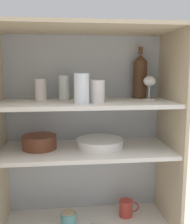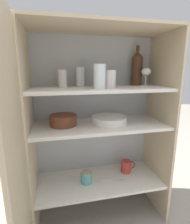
{
  "view_description": "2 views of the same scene",
  "coord_description": "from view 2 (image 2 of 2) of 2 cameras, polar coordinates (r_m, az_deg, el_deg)",
  "views": [
    {
      "loc": [
        -0.1,
        -1.16,
        1.13
      ],
      "look_at": [
        0.05,
        0.21,
        0.91
      ],
      "focal_mm": 42.0,
      "sensor_mm": 36.0,
      "label": 1
    },
    {
      "loc": [
        -0.29,
        -0.94,
        1.07
      ],
      "look_at": [
        -0.03,
        0.19,
        0.8
      ],
      "focal_mm": 28.0,
      "sensor_mm": 36.0,
      "label": 2
    }
  ],
  "objects": [
    {
      "name": "plate_stack_white",
      "position": [
        1.25,
        4.67,
        -2.43
      ],
      "size": [
        0.25,
        0.25,
        0.04
      ],
      "color": "white",
      "rests_on": "shelf_board_middle"
    },
    {
      "name": "coffee_mug_primary",
      "position": [
        1.49,
        10.18,
        -17.03
      ],
      "size": [
        0.12,
        0.08,
        0.1
      ],
      "color": "#BC3D33",
      "rests_on": "shelf_board_lower"
    },
    {
      "name": "shelf_board_middle",
      "position": [
        1.22,
        1.57,
        -4.37
      ],
      "size": [
        0.9,
        0.37,
        0.02
      ],
      "primitive_type": "cube",
      "color": "silver"
    },
    {
      "name": "tumbler_glass_1",
      "position": [
        1.13,
        4.88,
        10.65
      ],
      "size": [
        0.08,
        0.08,
        0.11
      ],
      "color": "silver",
      "rests_on": "shelf_board_upper"
    },
    {
      "name": "wine_bottle",
      "position": [
        1.39,
        13.52,
        13.73
      ],
      "size": [
        0.08,
        0.08,
        0.29
      ],
      "color": "#4C2D19",
      "rests_on": "shelf_board_upper"
    },
    {
      "name": "tumbler_glass_0",
      "position": [
        1.06,
        1.49,
        11.45
      ],
      "size": [
        0.07,
        0.07,
        0.15
      ],
      "color": "white",
      "rests_on": "shelf_board_upper"
    },
    {
      "name": "shelf_board_upper",
      "position": [
        1.17,
        1.64,
        7.54
      ],
      "size": [
        0.9,
        0.37,
        0.02
      ],
      "primitive_type": "cube",
      "color": "silver"
    },
    {
      "name": "tumbler_glass_3",
      "position": [
        1.22,
        2.15,
        10.87
      ],
      "size": [
        0.06,
        0.06,
        0.11
      ],
      "color": "white",
      "rests_on": "shelf_board_upper"
    },
    {
      "name": "cupboard_door",
      "position": [
        0.82,
        -23.58,
        -18.25
      ],
      "size": [
        0.05,
        0.47,
        1.33
      ],
      "color": "tan",
      "rests_on": "ground_plane"
    },
    {
      "name": "mixing_bowl_large",
      "position": [
        1.19,
        -10.33,
        -2.49
      ],
      "size": [
        0.18,
        0.18,
        0.07
      ],
      "color": "brown",
      "rests_on": "shelf_board_middle"
    },
    {
      "name": "cupboard_top_panel",
      "position": [
        1.19,
        1.78,
        25.83
      ],
      "size": [
        0.94,
        0.41,
        0.02
      ],
      "primitive_type": "cube",
      "color": "#CCB793",
      "rests_on": "cupboard_side_left"
    },
    {
      "name": "cupboard_back_panel",
      "position": [
        1.41,
        -0.4,
        -3.74
      ],
      "size": [
        0.94,
        0.02,
        1.33
      ],
      "primitive_type": "cube",
      "color": "#B2B7BC",
      "rests_on": "ground_plane"
    },
    {
      "name": "cupboard_side_left",
      "position": [
        1.21,
        -20.23,
        -7.54
      ],
      "size": [
        0.02,
        0.41,
        1.33
      ],
      "primitive_type": "cube",
      "color": "#CCB793",
      "rests_on": "ground_plane"
    },
    {
      "name": "wine_glass_0",
      "position": [
        1.32,
        16.33,
        12.14
      ],
      "size": [
        0.07,
        0.07,
        0.13
      ],
      "color": "white",
      "rests_on": "shelf_board_upper"
    },
    {
      "name": "serving_spoon",
      "position": [
        1.4,
        6.62,
        -21.17
      ],
      "size": [
        0.17,
        0.06,
        0.01
      ],
      "color": "silver",
      "rests_on": "shelf_board_lower"
    },
    {
      "name": "tumbler_glass_4",
      "position": [
        1.26,
        -4.8,
        11.37
      ],
      "size": [
        0.06,
        0.06,
        0.13
      ],
      "color": "white",
      "rests_on": "shelf_board_upper"
    },
    {
      "name": "tumbler_glass_2",
      "position": [
        1.2,
        -10.53,
        10.71
      ],
      "size": [
        0.06,
        0.06,
        0.11
      ],
      "color": "silver",
      "rests_on": "shelf_board_upper"
    },
    {
      "name": "shelf_board_lower",
      "position": [
        1.41,
        1.45,
        -21.51
      ],
      "size": [
        0.9,
        0.37,
        0.02
      ],
      "primitive_type": "cube",
      "color": "silver"
    },
    {
      "name": "cupboard_side_right",
      "position": [
        1.41,
        20.01,
        -4.59
      ],
      "size": [
        0.02,
        0.41,
        1.33
      ],
      "primitive_type": "cube",
      "color": "#CCB793",
      "rests_on": "ground_plane"
    },
    {
      "name": "storage_jar",
      "position": [
        1.35,
        -2.85,
        -20.5
      ],
      "size": [
        0.08,
        0.08,
        0.09
      ],
      "color": "#5BA3A8",
      "rests_on": "shelf_board_lower"
    }
  ]
}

